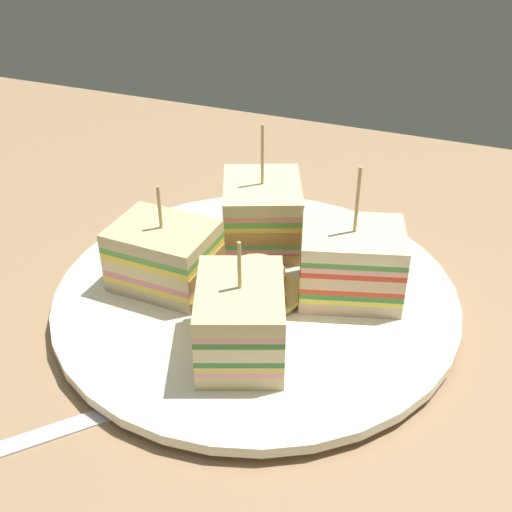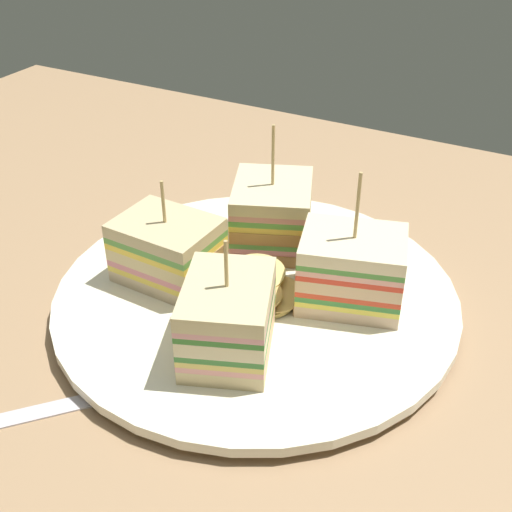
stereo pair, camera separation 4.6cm
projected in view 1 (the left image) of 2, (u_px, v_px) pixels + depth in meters
ground_plane at (256, 315)px, 49.09cm from camera, size 111.72×71.84×1.80cm
plate at (256, 296)px, 48.15cm from camera, size 29.16×29.16×1.35cm
sandwich_wedge_0 at (351, 263)px, 46.14cm from camera, size 8.34×7.24×10.05cm
sandwich_wedge_1 at (262, 214)px, 51.96cm from camera, size 8.18×8.81×10.09cm
sandwich_wedge_2 at (165, 256)px, 47.36cm from camera, size 7.36×5.79×7.97cm
sandwich_wedge_3 at (240, 320)px, 40.96cm from camera, size 7.51×8.54×8.31cm
chip_pile at (260, 290)px, 46.19cm from camera, size 6.89×6.94×2.42cm
salad_garnish at (338, 237)px, 52.90cm from camera, size 4.77×4.89×1.43cm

